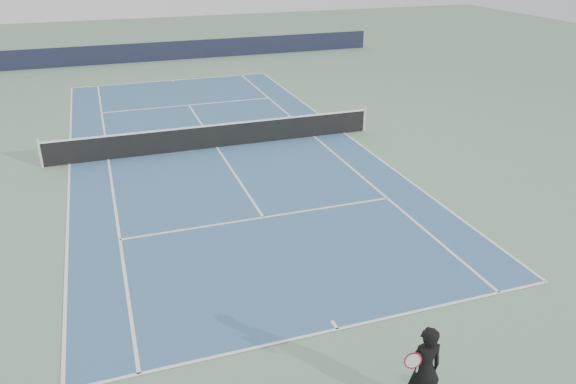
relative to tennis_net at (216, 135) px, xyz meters
name	(u,v)px	position (x,y,z in m)	size (l,w,h in m)	color
ground	(217,148)	(0.00, 0.00, -0.50)	(80.00, 80.00, 0.00)	slate
court_surface	(217,147)	(0.00, 0.00, -0.50)	(10.97, 23.77, 0.01)	#396088
tennis_net	(216,135)	(0.00, 0.00, 0.00)	(12.90, 0.10, 1.07)	silver
windscreen_far	(158,52)	(0.00, 17.88, 0.10)	(30.00, 0.25, 1.20)	black
tennis_player	(424,369)	(0.51, -14.34, 0.37)	(0.79, 0.51, 1.75)	black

